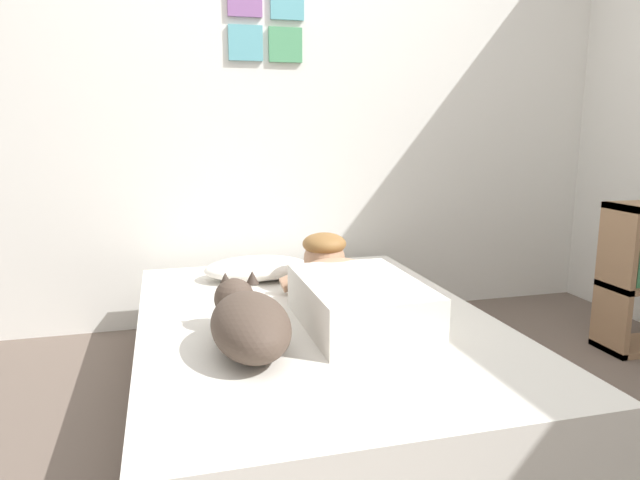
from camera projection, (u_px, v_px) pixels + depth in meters
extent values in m
plane|color=#66564C|center=(349.00, 456.00, 2.01)|extent=(12.24, 12.24, 0.00)
cube|color=silver|center=(265.00, 102.00, 3.26)|extent=(4.12, 0.10, 2.50)
cube|color=#59A5B2|center=(246.00, 43.00, 3.12)|extent=(0.18, 0.02, 0.18)
cube|color=#4C9966|center=(285.00, 45.00, 3.18)|extent=(0.18, 0.02, 0.18)
cube|color=#59A5B2|center=(287.00, 2.00, 3.14)|extent=(0.18, 0.02, 0.18)
cube|color=gray|center=(315.00, 387.00, 2.38)|extent=(1.41, 2.00, 0.15)
cube|color=silver|center=(315.00, 343.00, 2.34)|extent=(1.37, 1.94, 0.22)
ellipsoid|color=white|center=(257.00, 268.00, 2.89)|extent=(0.52, 0.32, 0.11)
cube|color=silver|center=(360.00, 303.00, 2.20)|extent=(0.42, 0.64, 0.18)
ellipsoid|color=tan|center=(334.00, 276.00, 2.52)|extent=(0.32, 0.20, 0.16)
sphere|color=tan|center=(324.00, 259.00, 2.67)|extent=(0.19, 0.19, 0.19)
ellipsoid|color=olive|center=(324.00, 244.00, 2.65)|extent=(0.20, 0.20, 0.10)
cylinder|color=tan|center=(304.00, 276.00, 2.63)|extent=(0.23, 0.07, 0.14)
cylinder|color=tan|center=(346.00, 273.00, 2.69)|extent=(0.23, 0.07, 0.14)
ellipsoid|color=#4C3D33|center=(251.00, 326.00, 1.92)|extent=(0.26, 0.48, 0.20)
sphere|color=#4C3D33|center=(234.00, 298.00, 2.16)|extent=(0.15, 0.15, 0.15)
cone|color=#3D3028|center=(225.00, 279.00, 2.16)|extent=(0.05, 0.05, 0.05)
cone|color=#3D3028|center=(252.00, 277.00, 2.18)|extent=(0.05, 0.05, 0.05)
cylinder|color=white|center=(314.00, 286.00, 2.62)|extent=(0.09, 0.09, 0.07)
torus|color=white|center=(326.00, 285.00, 2.64)|extent=(0.05, 0.01, 0.05)
cube|color=black|center=(253.00, 319.00, 2.28)|extent=(0.07, 0.14, 0.01)
cube|color=#997251|center=(614.00, 280.00, 2.87)|extent=(0.03, 0.24, 0.75)
cube|color=#B23833|center=(620.00, 267.00, 2.86)|extent=(0.02, 0.15, 0.18)
cube|color=#3F8C59|center=(627.00, 266.00, 2.87)|extent=(0.04, 0.18, 0.18)
cube|color=#3F8C59|center=(636.00, 262.00, 2.88)|extent=(0.04, 0.15, 0.21)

